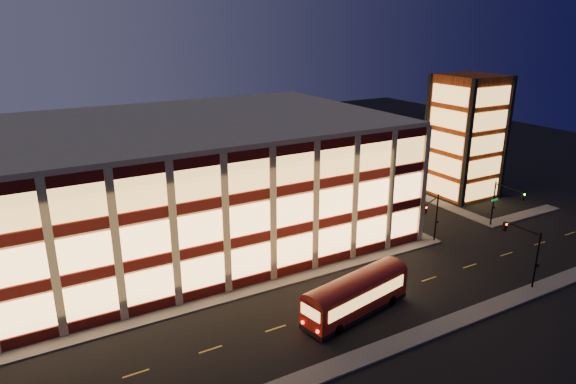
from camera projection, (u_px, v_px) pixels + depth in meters
ground at (264, 293)px, 50.18m from camera, size 200.00×200.00×0.00m
sidewalk_office_south at (232, 295)px, 49.56m from camera, size 54.00×2.00×0.15m
sidewalk_office_east at (350, 202)px, 75.01m from camera, size 2.00×30.00×0.15m
sidewalk_tower_south at (521, 216)px, 69.88m from camera, size 14.00×2.00×0.15m
sidewalk_tower_west at (407, 191)px, 80.21m from camera, size 2.00×30.00×0.15m
sidewalk_near at (342, 365)px, 39.46m from camera, size 100.00×2.00×0.15m
office_building at (176, 182)px, 60.43m from camera, size 50.45×30.45×14.50m
stair_tower at (466, 137)px, 76.06m from camera, size 8.60×8.60×18.00m
traffic_signal_far at (433, 213)px, 59.57m from camera, size 3.79×1.87×6.00m
traffic_signal_right at (504, 199)px, 64.20m from camera, size 1.20×4.37×6.00m
traffic_signal_near at (525, 245)px, 50.91m from camera, size 0.32×4.45×6.00m
trolley_bus at (356, 293)px, 45.93m from camera, size 11.57×4.95×3.81m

